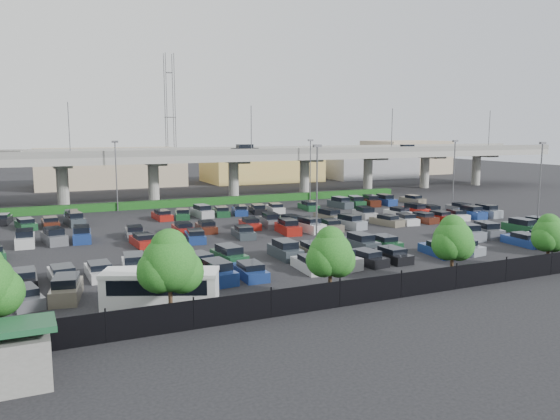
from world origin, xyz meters
The scene contains 10 objects.
ground centered at (0.00, 0.00, 0.00)m, with size 280.00×280.00×0.00m, color black.
overpass centered at (-0.25, 31.96, 6.97)m, with size 150.00×13.00×15.80m.
hedge centered at (0.00, 25.00, 0.55)m, with size 66.00×1.60×1.10m, color #103912.
fence centered at (-0.05, -28.00, 0.90)m, with size 70.00×0.10×2.00m.
tree_row centered at (0.70, -26.53, 3.52)m, with size 65.07×3.66×5.94m.
shuttle_bus centered at (-19.83, -22.85, 1.34)m, with size 8.08×5.45×2.46m.
parked_cars centered at (0.21, -3.53, 0.62)m, with size 62.93×41.65×1.67m.
light_poles centered at (-4.13, 2.00, 6.24)m, with size 66.90×48.38×10.30m.
distant_buildings centered at (12.38, 61.81, 3.74)m, with size 138.00×24.00×9.00m.
comm_tower centered at (4.00, 74.00, 15.61)m, with size 2.40×2.40×30.00m.
Camera 1 is at (-27.22, -58.34, 11.67)m, focal length 35.00 mm.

